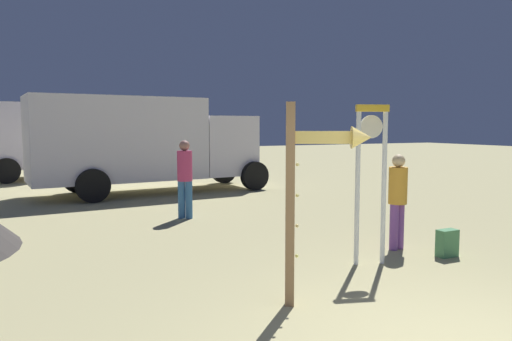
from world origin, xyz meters
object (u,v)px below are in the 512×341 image
(standing_clock, at_px, (371,170))
(person_near_clock, at_px, (398,197))
(backpack, at_px, (447,243))
(person_distant, at_px, (185,175))
(arrow_sign, at_px, (317,175))
(box_truck_near, at_px, (142,141))

(standing_clock, bearing_deg, person_near_clock, 26.52)
(backpack, xyz_separation_m, person_distant, (-2.72, 4.76, 0.75))
(person_near_clock, bearing_deg, arrow_sign, -149.02)
(arrow_sign, distance_m, backpack, 3.33)
(person_near_clock, relative_size, person_distant, 0.91)
(person_near_clock, xyz_separation_m, box_truck_near, (-2.26, 8.46, 0.69))
(arrow_sign, distance_m, person_distant, 5.64)
(standing_clock, xyz_separation_m, person_near_clock, (0.95, 0.47, -0.52))
(person_distant, bearing_deg, arrow_sign, -92.42)
(person_near_clock, distance_m, box_truck_near, 8.78)
(person_near_clock, relative_size, backpack, 3.68)
(arrow_sign, height_order, person_near_clock, arrow_sign)
(backpack, height_order, box_truck_near, box_truck_near)
(arrow_sign, bearing_deg, box_truck_near, 88.28)
(box_truck_near, bearing_deg, person_near_clock, -75.02)
(standing_clock, distance_m, person_near_clock, 1.18)
(arrow_sign, relative_size, box_truck_near, 0.33)
(arrow_sign, xyz_separation_m, backpack, (2.96, 0.85, -1.28))
(box_truck_near, bearing_deg, person_distant, -90.83)
(standing_clock, height_order, box_truck_near, box_truck_near)
(backpack, xyz_separation_m, box_truck_near, (-2.65, 9.15, 1.36))
(person_near_clock, bearing_deg, person_distant, 119.73)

